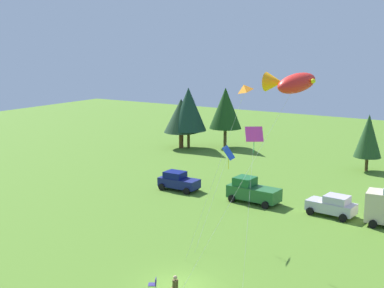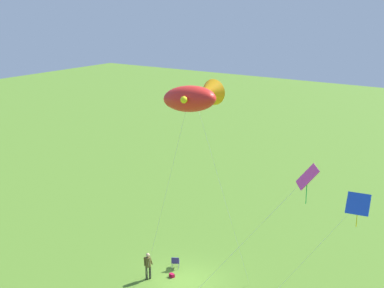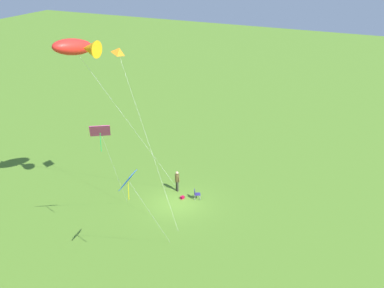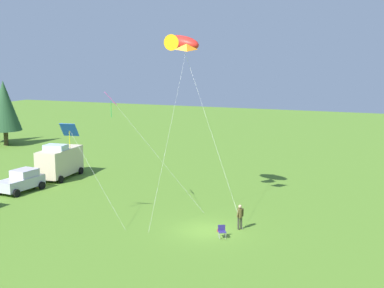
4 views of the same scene
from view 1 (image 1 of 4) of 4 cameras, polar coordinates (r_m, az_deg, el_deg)
The scene contains 11 objects.
ground_plane at distance 34.66m, azimuth -1.35°, elevation -14.92°, with size 160.00×160.00×0.00m, color #4F7925.
person_kite_flyer at distance 32.22m, azimuth -1.80°, elevation -15.01°, with size 0.55×0.48×1.74m.
folding_chair at distance 33.95m, azimuth -4.11°, elevation -14.62°, with size 0.65×0.65×0.82m.
car_navy_hatch at distance 55.06m, azimuth -1.49°, elevation -3.96°, with size 4.22×2.24×1.89m.
truck_green_flatbed at distance 51.19m, azimuth 6.45°, elevation -5.01°, with size 5.11×2.65×2.34m.
car_silver_compact at distance 48.66m, azimuth 14.75°, elevation -6.35°, with size 4.35×2.52×1.89m.
treeline_distant at distance 68.52m, azimuth 13.06°, elevation 2.27°, with size 51.66×8.89×8.68m.
kite_large_fish at distance 32.57m, azimuth 10.52°, elevation 6.44°, with size 5.65×8.24×13.44m.
kite_delta_orange at distance 32.20m, azimuth 5.52°, elevation 5.89°, with size 5.41×1.56×12.65m.
kite_diamond_blue at distance 41.20m, azimuth 3.88°, elevation -1.12°, with size 0.89×5.10×7.11m.
kite_diamond_rainbow at distance 38.02m, azimuth 6.63°, elevation 0.78°, with size 3.27×7.07×9.10m.
Camera 1 is at (17.40, -25.87, 15.13)m, focal length 50.00 mm.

